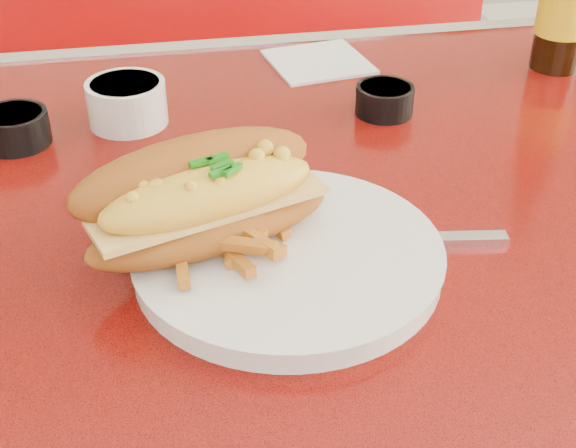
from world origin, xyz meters
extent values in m
cube|color=red|center=(0.00, 0.00, 0.75)|extent=(1.20, 0.80, 0.04)
cube|color=silver|center=(0.00, 0.40, 0.75)|extent=(1.22, 0.03, 0.04)
cube|color=#A00A0A|center=(0.00, 0.78, 0.23)|extent=(1.20, 0.50, 0.45)
cylinder|color=silver|center=(-0.01, -0.08, 0.78)|extent=(0.29, 0.29, 0.02)
cylinder|color=silver|center=(-0.01, -0.08, 0.79)|extent=(0.29, 0.29, 0.00)
ellipsoid|color=#965118|center=(-0.06, -0.06, 0.81)|extent=(0.21, 0.12, 0.04)
cube|color=#E2BA65|center=(-0.06, -0.06, 0.82)|extent=(0.19, 0.10, 0.01)
ellipsoid|color=yellow|center=(-0.06, -0.06, 0.83)|extent=(0.18, 0.10, 0.04)
ellipsoid|color=#965118|center=(-0.07, -0.03, 0.84)|extent=(0.21, 0.13, 0.08)
cube|color=silver|center=(-0.01, -0.09, 0.79)|extent=(0.06, 0.09, 0.00)
cube|color=silver|center=(-0.04, -0.04, 0.79)|extent=(0.03, 0.03, 0.00)
cylinder|color=silver|center=(-0.12, 0.20, 0.79)|extent=(0.11, 0.11, 0.04)
cylinder|color=black|center=(-0.12, 0.20, 0.81)|extent=(0.09, 0.09, 0.01)
cylinder|color=black|center=(-0.23, 0.17, 0.79)|extent=(0.09, 0.09, 0.03)
cylinder|color=#E77C54|center=(-0.23, 0.17, 0.80)|extent=(0.08, 0.08, 0.01)
cylinder|color=black|center=(0.14, 0.17, 0.79)|extent=(0.07, 0.07, 0.03)
cylinder|color=#E77C54|center=(0.14, 0.17, 0.80)|extent=(0.06, 0.06, 0.01)
cylinder|color=black|center=(0.38, 0.25, 0.84)|extent=(0.07, 0.07, 0.15)
cylinder|color=gold|center=(0.38, 0.25, 0.84)|extent=(0.07, 0.07, 0.05)
cube|color=silver|center=(0.04, -0.06, 0.77)|extent=(0.12, 0.03, 0.00)
cube|color=silver|center=(0.14, -0.07, 0.77)|extent=(0.07, 0.02, 0.01)
cube|color=silver|center=(0.10, 0.32, 0.77)|extent=(0.13, 0.13, 0.00)
camera|label=1|loc=(-0.10, -0.57, 1.14)|focal=50.00mm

